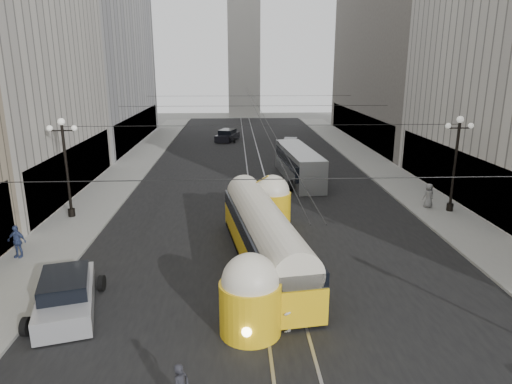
{
  "coord_description": "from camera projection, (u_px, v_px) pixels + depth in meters",
  "views": [
    {
      "loc": [
        -1.89,
        -10.79,
        9.71
      ],
      "look_at": [
        -0.82,
        12.25,
        3.24
      ],
      "focal_mm": 32.0,
      "sensor_mm": 36.0,
      "label": 1
    }
  ],
  "objects": [
    {
      "name": "sedan_white_far",
      "position": [
        290.0,
        144.0,
        53.94
      ],
      "size": [
        2.47,
        4.34,
        1.29
      ],
      "color": "white",
      "rests_on": "ground"
    },
    {
      "name": "sedan_silver",
      "position": [
        66.0,
        295.0,
        18.45
      ],
      "size": [
        3.28,
        5.34,
        1.57
      ],
      "color": "#AAABAF",
      "rests_on": "ground"
    },
    {
      "name": "lamppost_right_mid",
      "position": [
        456.0,
        159.0,
        29.94
      ],
      "size": [
        1.86,
        0.44,
        6.37
      ],
      "color": "black",
      "rests_on": "sidewalk_right"
    },
    {
      "name": "pedestrian_sidewalk_right",
      "position": [
        429.0,
        196.0,
        31.41
      ],
      "size": [
        0.92,
        0.68,
        1.69
      ],
      "primitive_type": "imported",
      "rotation": [
        0.0,
        0.0,
        3.37
      ],
      "color": "slate",
      "rests_on": "sidewalk_right"
    },
    {
      "name": "road",
      "position": [
        255.0,
        168.0,
        44.34
      ],
      "size": [
        20.0,
        85.0,
        0.02
      ],
      "primitive_type": "cube",
      "color": "black",
      "rests_on": "ground"
    },
    {
      "name": "pedestrian_sidewalk_left",
      "position": [
        17.0,
        241.0,
        23.25
      ],
      "size": [
        1.11,
        0.77,
        1.72
      ],
      "primitive_type": "imported",
      "rotation": [
        0.0,
        0.0,
        -0.21
      ],
      "color": "navy",
      "rests_on": "sidewalk_left"
    },
    {
      "name": "building_left_far",
      "position": [
        82.0,
        24.0,
        54.49
      ],
      "size": [
        12.6,
        28.6,
        28.6
      ],
      "color": "#999999",
      "rests_on": "ground"
    },
    {
      "name": "pedestrian_crossing_b",
      "position": [
        286.0,
        311.0,
        17.09
      ],
      "size": [
        0.76,
        0.88,
        1.57
      ],
      "primitive_type": "imported",
      "rotation": [
        0.0,
        0.0,
        -1.8
      ],
      "color": "silver",
      "rests_on": "ground"
    },
    {
      "name": "catenary",
      "position": [
        256.0,
        108.0,
        41.79
      ],
      "size": [
        25.0,
        72.0,
        0.23
      ],
      "color": "black",
      "rests_on": "ground"
    },
    {
      "name": "sedan_dark_far",
      "position": [
        227.0,
        136.0,
        59.83
      ],
      "size": [
        3.31,
        5.16,
        1.51
      ],
      "color": "black",
      "rests_on": "ground"
    },
    {
      "name": "streetcar",
      "position": [
        264.0,
        235.0,
        22.57
      ],
      "size": [
        4.1,
        14.56,
        3.2
      ],
      "color": "yellow",
      "rests_on": "ground"
    },
    {
      "name": "rail_left",
      "position": [
        247.0,
        168.0,
        44.31
      ],
      "size": [
        0.12,
        85.0,
        0.04
      ],
      "primitive_type": "cube",
      "color": "gray",
      "rests_on": "ground"
    },
    {
      "name": "building_right_far",
      "position": [
        412.0,
        8.0,
        55.74
      ],
      "size": [
        12.6,
        32.6,
        32.6
      ],
      "color": "#514C47",
      "rests_on": "ground"
    },
    {
      "name": "city_bus",
      "position": [
        299.0,
        163.0,
        39.37
      ],
      "size": [
        3.04,
        10.8,
        2.71
      ],
      "color": "gray",
      "rests_on": "ground"
    },
    {
      "name": "sidewalk_left",
      "position": [
        138.0,
        161.0,
        47.15
      ],
      "size": [
        4.0,
        72.0,
        0.15
      ],
      "primitive_type": "cube",
      "color": "gray",
      "rests_on": "ground"
    },
    {
      "name": "rail_right",
      "position": [
        262.0,
        168.0,
        44.37
      ],
      "size": [
        0.12,
        85.0,
        0.04
      ],
      "primitive_type": "cube",
      "color": "gray",
      "rests_on": "ground"
    },
    {
      "name": "sidewalk_right",
      "position": [
        366.0,
        159.0,
        48.22
      ],
      "size": [
        4.0,
        72.0,
        0.15
      ],
      "primitive_type": "cube",
      "color": "gray",
      "rests_on": "ground"
    },
    {
      "name": "lamppost_left_mid",
      "position": [
        66.0,
        162.0,
        28.82
      ],
      "size": [
        1.86,
        0.44,
        6.37
      ],
      "color": "black",
      "rests_on": "sidewalk_left"
    },
    {
      "name": "distant_tower",
      "position": [
        244.0,
        35.0,
        85.98
      ],
      "size": [
        6.0,
        6.0,
        31.36
      ],
      "color": "#B2AFA8",
      "rests_on": "ground"
    }
  ]
}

